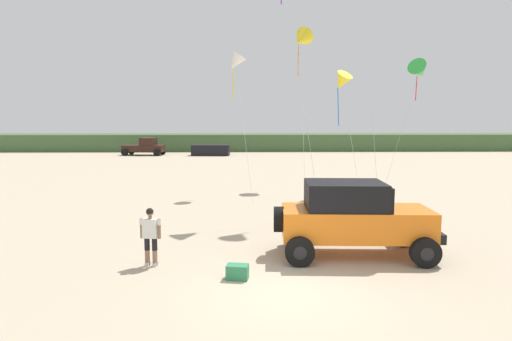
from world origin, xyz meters
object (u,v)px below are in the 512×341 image
person_watching (151,234)px  distant_sedan (211,150)px  kite_purple_stunt (236,62)px  cooler_box (237,272)px  kite_yellow_diamond (419,71)px  kite_blue_swept (301,39)px  jeep (354,217)px  kite_orange_streamer (341,82)px  distant_pickup (145,147)px

person_watching → distant_sedan: (-1.21, 38.14, -0.34)m
kite_purple_stunt → cooler_box: bearing=-88.8°
kite_purple_stunt → kite_yellow_diamond: (10.59, 1.29, -0.30)m
person_watching → distant_sedan: 38.17m
cooler_box → kite_yellow_diamond: kite_yellow_diamond is taller
distant_sedan → kite_blue_swept: bearing=-68.5°
kite_purple_stunt → kite_blue_swept: (3.86, 2.58, 1.68)m
kite_purple_stunt → kite_yellow_diamond: size_ratio=1.02×
jeep → kite_yellow_diamond: kite_yellow_diamond is taller
kite_blue_swept → kite_orange_streamer: kite_blue_swept is taller
distant_sedan → kite_purple_stunt: 26.71m
cooler_box → kite_purple_stunt: size_ratio=0.07×
cooler_box → kite_purple_stunt: bearing=100.2°
distant_sedan → kite_yellow_diamond: bearing=-56.1°
person_watching → kite_purple_stunt: kite_purple_stunt is taller
jeep → distant_pickup: jeep is taller
kite_purple_stunt → kite_orange_streamer: size_ratio=1.15×
kite_blue_swept → kite_yellow_diamond: (6.73, -1.29, -1.99)m
kite_yellow_diamond → distant_sedan: bearing=119.8°
distant_sedan → kite_orange_streamer: 28.11m
kite_purple_stunt → kite_orange_streamer: bearing=-3.5°
person_watching → distant_pickup: bearing=102.7°
kite_yellow_diamond → kite_orange_streamer: kite_yellow_diamond is taller
distant_pickup → kite_purple_stunt: 29.16m
kite_yellow_diamond → person_watching: bearing=-132.8°
distant_sedan → kite_purple_stunt: size_ratio=0.54×
jeep → kite_purple_stunt: 13.62m
jeep → person_watching: (-5.92, -0.82, -0.26)m
jeep → kite_blue_swept: 16.16m
kite_purple_stunt → kite_yellow_diamond: bearing=6.9°
person_watching → kite_orange_streamer: kite_orange_streamer is taller
distant_pickup → kite_purple_stunt: (10.90, -26.32, 6.23)m
kite_purple_stunt → kite_yellow_diamond: kite_purple_stunt is taller
distant_sedan → kite_blue_swept: (7.23, -23.09, 8.25)m
cooler_box → kite_yellow_diamond: size_ratio=0.07×
cooler_box → kite_orange_streamer: kite_orange_streamer is taller
kite_orange_streamer → distant_sedan: bearing=109.3°
jeep → kite_yellow_diamond: bearing=62.2°
jeep → cooler_box: (-3.47, -1.92, -1.01)m
jeep → kite_blue_swept: bearing=89.6°
distant_sedan → kite_purple_stunt: kite_purple_stunt is taller
cooler_box → kite_purple_stunt: (-0.28, 13.58, 6.98)m
distant_sedan → cooler_box: bearing=-80.5°
cooler_box → distant_sedan: (-3.66, 39.25, 0.41)m
person_watching → kite_purple_stunt: size_ratio=0.21×
kite_yellow_diamond → jeep: bearing=-117.8°
kite_purple_stunt → distant_pickup: bearing=112.5°
distant_sedan → kite_purple_stunt: (3.38, -25.67, 6.57)m
person_watching → kite_orange_streamer: size_ratio=0.25×
kite_orange_streamer → distant_pickup: bearing=121.9°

